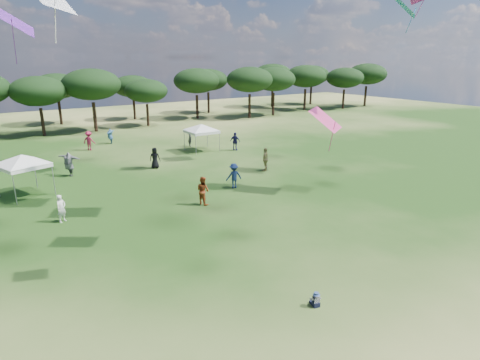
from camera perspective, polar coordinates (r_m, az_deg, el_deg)
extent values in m
plane|color=#234514|center=(14.59, 17.62, -21.00)|extent=(140.00, 140.00, 0.00)
cylinder|color=black|center=(52.31, -26.26, 7.40)|extent=(0.37, 0.37, 3.21)
ellipsoid|color=black|center=(51.94, -26.78, 11.23)|extent=(6.24, 6.24, 3.36)
cylinder|color=black|center=(52.94, -19.94, 8.42)|extent=(0.41, 0.41, 3.56)
ellipsoid|color=black|center=(52.56, -20.38, 12.63)|extent=(6.91, 6.91, 3.73)
cylinder|color=black|center=(55.37, -12.99, 8.98)|extent=(0.33, 0.33, 2.88)
ellipsoid|color=black|center=(55.04, -13.21, 12.25)|extent=(5.60, 5.60, 3.02)
cylinder|color=black|center=(61.18, -6.11, 10.31)|extent=(0.39, 0.39, 3.44)
ellipsoid|color=black|center=(60.86, -6.22, 13.85)|extent=(6.69, 6.69, 3.60)
cylinder|color=black|center=(61.40, 1.36, 10.47)|extent=(0.40, 0.40, 3.53)
ellipsoid|color=black|center=(61.08, 1.39, 14.09)|extent=(6.86, 6.86, 3.70)
cylinder|color=black|center=(64.65, 4.74, 10.72)|extent=(0.40, 0.40, 3.47)
ellipsoid|color=black|center=(64.34, 4.83, 14.09)|extent=(6.74, 6.74, 3.63)
cylinder|color=black|center=(71.73, 9.20, 11.22)|extent=(0.41, 0.41, 3.57)
ellipsoid|color=black|center=(71.45, 9.35, 14.36)|extent=(6.94, 6.94, 3.74)
cylinder|color=black|center=(75.18, 14.49, 11.08)|extent=(0.38, 0.38, 3.35)
ellipsoid|color=black|center=(74.92, 14.70, 13.89)|extent=(6.51, 6.51, 3.51)
cylinder|color=black|center=(80.42, 17.39, 11.32)|extent=(0.42, 0.42, 3.66)
ellipsoid|color=black|center=(80.17, 17.65, 14.17)|extent=(7.10, 7.10, 3.83)
cylinder|color=black|center=(60.56, -24.20, 8.75)|extent=(0.37, 0.37, 3.20)
ellipsoid|color=black|center=(60.25, -24.62, 12.05)|extent=(6.21, 6.21, 3.35)
cylinder|color=black|center=(61.95, -14.79, 9.72)|extent=(0.34, 0.34, 2.99)
ellipsoid|color=black|center=(61.64, -15.03, 12.76)|extent=(5.81, 5.81, 3.13)
cylinder|color=black|center=(67.57, -4.50, 10.93)|extent=(0.38, 0.38, 3.31)
ellipsoid|color=black|center=(67.28, -4.57, 14.01)|extent=(6.43, 6.43, 3.47)
cylinder|color=black|center=(75.51, 4.60, 11.69)|extent=(0.42, 0.42, 3.64)
ellipsoid|color=black|center=(75.24, 4.68, 14.72)|extent=(7.06, 7.06, 3.81)
cylinder|color=black|center=(81.02, 10.03, 11.79)|extent=(0.40, 0.40, 3.46)
ellipsoid|color=black|center=(80.78, 10.18, 14.48)|extent=(6.72, 6.72, 3.62)
cylinder|color=gray|center=(28.31, -29.43, -1.08)|extent=(0.06, 0.06, 2.13)
cylinder|color=gray|center=(29.28, -24.99, 0.08)|extent=(0.06, 0.06, 2.13)
cylinder|color=gray|center=(31.47, -27.11, 0.90)|extent=(0.06, 0.06, 2.13)
cube|color=white|center=(29.63, -28.48, 1.83)|extent=(3.35, 3.35, 0.25)
pyramid|color=white|center=(29.48, -28.67, 3.19)|extent=(5.15, 5.15, 0.60)
cylinder|color=gray|center=(37.84, -6.30, 5.02)|extent=(0.06, 0.06, 1.96)
cylinder|color=gray|center=(39.00, -2.93, 5.46)|extent=(0.06, 0.06, 1.96)
cylinder|color=gray|center=(40.10, -7.92, 5.64)|extent=(0.06, 0.06, 1.96)
cylinder|color=gray|center=(41.20, -4.69, 6.05)|extent=(0.06, 0.06, 1.96)
cube|color=white|center=(39.34, -5.50, 6.88)|extent=(2.78, 2.78, 0.25)
pyramid|color=white|center=(39.22, -5.53, 7.93)|extent=(5.51, 5.51, 0.60)
cube|color=black|center=(15.72, 10.74, -16.94)|extent=(0.30, 0.30, 0.19)
cube|color=black|center=(15.84, 10.14, -16.81)|extent=(0.14, 0.24, 0.10)
cube|color=black|center=(15.91, 10.68, -16.68)|extent=(0.14, 0.24, 0.10)
cube|color=white|center=(15.61, 10.78, -16.32)|extent=(0.27, 0.22, 0.24)
cylinder|color=white|center=(15.60, 10.16, -16.32)|extent=(0.14, 0.24, 0.15)
cylinder|color=white|center=(15.72, 11.15, -16.08)|extent=(0.14, 0.24, 0.15)
sphere|color=#E0B293|center=(15.52, 10.81, -15.81)|extent=(0.16, 0.16, 0.16)
cone|color=#415E99|center=(15.50, 10.82, -15.69)|extent=(0.27, 0.27, 0.03)
cylinder|color=#415E99|center=(15.48, 10.83, -15.57)|extent=(0.18, 0.18, 0.07)
imported|color=#535358|center=(33.48, -23.15, 2.07)|extent=(1.70, 2.31, 1.88)
imported|color=#18164E|center=(39.55, -0.68, 5.52)|extent=(0.93, 1.12, 1.79)
imported|color=#303035|center=(41.73, -7.13, 5.92)|extent=(0.53, 0.69, 1.68)
imported|color=silver|center=(24.36, -24.07, -3.72)|extent=(0.69, 0.63, 1.58)
imported|color=brown|center=(24.97, -5.29, -1.50)|extent=(0.88, 1.02, 1.79)
imported|color=maroon|center=(42.30, -20.66, 5.26)|extent=(1.37, 1.36, 1.90)
imported|color=black|center=(33.78, -12.01, 3.09)|extent=(1.01, 0.93, 1.74)
imported|color=#9B8E54|center=(32.35, 3.64, 2.97)|extent=(1.17, 1.04, 1.90)
imported|color=navy|center=(44.93, -17.98, 5.96)|extent=(1.62, 1.89, 1.60)
imported|color=navy|center=(27.97, -0.88, 0.60)|extent=(1.24, 0.84, 1.77)
plane|color=#1C94D8|center=(33.67, 22.40, 21.77)|extent=(2.36, 2.45, 1.58)
plane|color=#602594|center=(22.07, -30.05, 19.30)|extent=(2.25, 2.23, 1.89)
plane|color=#CA3270|center=(27.22, 12.05, 8.43)|extent=(2.90, 2.53, 1.54)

